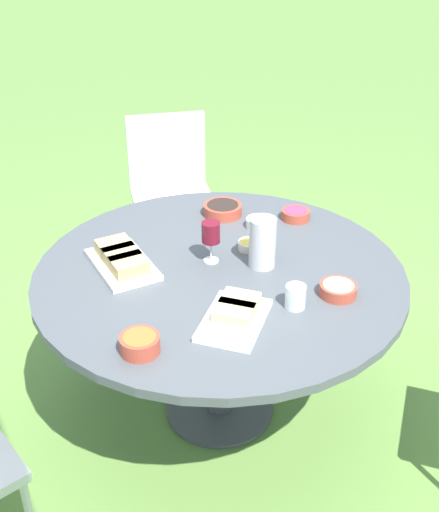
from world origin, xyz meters
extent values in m
plane|color=#668E42|center=(0.00, 0.00, 0.00)|extent=(40.00, 40.00, 0.00)
cylinder|color=#4C4C51|center=(0.00, 0.00, 0.01)|extent=(0.46, 0.46, 0.02)
cylinder|color=#4C4C51|center=(0.00, 0.00, 0.35)|extent=(0.11, 0.11, 0.66)
cylinder|color=#4C5156|center=(0.00, 0.00, 0.70)|extent=(1.42, 1.42, 0.03)
cube|color=silver|center=(0.83, -0.86, 0.45)|extent=(0.61, 0.61, 0.04)
cube|color=silver|center=(0.97, -1.00, 0.68)|extent=(0.34, 0.33, 0.42)
cylinder|color=silver|center=(0.85, -0.59, 0.22)|extent=(0.03, 0.03, 0.43)
cylinder|color=silver|center=(0.57, -0.86, 0.22)|extent=(0.03, 0.03, 0.43)
cylinder|color=silver|center=(1.10, -0.86, 0.22)|extent=(0.03, 0.03, 0.43)
cylinder|color=silver|center=(0.82, -1.13, 0.22)|extent=(0.03, 0.03, 0.43)
cylinder|color=silver|center=(-0.12, -0.11, 0.82)|extent=(0.10, 0.10, 0.20)
cone|color=silver|center=(-0.08, -0.11, 0.90)|extent=(0.03, 0.03, 0.02)
cylinder|color=silver|center=(0.06, -0.04, 0.72)|extent=(0.06, 0.06, 0.01)
cylinder|color=silver|center=(0.06, -0.04, 0.76)|extent=(0.01, 0.01, 0.08)
cylinder|color=maroon|center=(0.06, -0.04, 0.84)|extent=(0.07, 0.07, 0.08)
cube|color=white|center=(-0.22, 0.26, 0.73)|extent=(0.26, 0.33, 0.02)
cube|color=#E0C184|center=(-0.20, 0.20, 0.76)|extent=(0.15, 0.13, 0.04)
cube|color=#E0C184|center=(-0.22, 0.26, 0.76)|extent=(0.15, 0.13, 0.04)
cube|color=white|center=(0.33, 0.18, 0.73)|extent=(0.39, 0.34, 0.02)
cube|color=tan|center=(0.26, 0.21, 0.76)|extent=(0.16, 0.17, 0.05)
cube|color=tan|center=(0.33, 0.18, 0.76)|extent=(0.16, 0.17, 0.05)
cube|color=tan|center=(0.39, 0.14, 0.76)|extent=(0.16, 0.17, 0.05)
cylinder|color=beige|center=(-0.02, -0.20, 0.73)|extent=(0.09, 0.09, 0.04)
cylinder|color=#E0C147|center=(-0.02, -0.20, 0.74)|extent=(0.07, 0.07, 0.02)
cylinder|color=white|center=(0.04, -0.38, 0.74)|extent=(0.10, 0.10, 0.04)
cylinder|color=#387533|center=(0.04, -0.38, 0.75)|extent=(0.09, 0.09, 0.02)
cylinder|color=#B74733|center=(0.23, -0.41, 0.74)|extent=(0.17, 0.17, 0.05)
cylinder|color=#2D231E|center=(0.23, -0.41, 0.75)|extent=(0.14, 0.14, 0.02)
cylinder|color=#B74733|center=(-0.06, -0.54, 0.74)|extent=(0.12, 0.12, 0.04)
cylinder|color=#D6385B|center=(-0.06, -0.54, 0.75)|extent=(0.10, 0.10, 0.02)
cylinder|color=#B74733|center=(-0.45, -0.07, 0.74)|extent=(0.13, 0.13, 0.04)
cylinder|color=silver|center=(-0.45, -0.07, 0.75)|extent=(0.11, 0.11, 0.02)
cylinder|color=#B74733|center=(-0.04, 0.55, 0.74)|extent=(0.13, 0.13, 0.06)
cylinder|color=#CC662D|center=(-0.04, 0.55, 0.76)|extent=(0.10, 0.10, 0.03)
cylinder|color=silver|center=(-0.35, 0.07, 0.76)|extent=(0.07, 0.07, 0.09)
camera|label=1|loc=(-1.09, 1.77, 1.99)|focal=45.00mm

